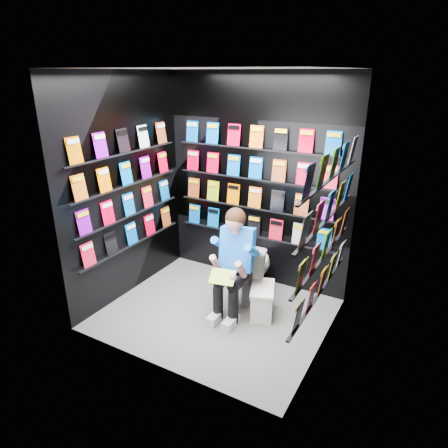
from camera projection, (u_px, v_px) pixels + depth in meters
The scene contains 14 objects.
floor at pixel (216, 314), 4.53m from camera, with size 2.40×2.40×0.00m, color slate.
ceiling at pixel (214, 68), 3.60m from camera, with size 2.40×2.40×0.00m, color white.
wall_back at pixel (256, 183), 4.88m from camera, with size 2.40×0.04×2.60m, color black.
wall_front at pixel (152, 238), 3.25m from camera, with size 2.40×0.04×2.60m, color black.
wall_left at pixel (126, 189), 4.61m from camera, with size 0.04×2.00×2.60m, color black.
wall_right at pixel (332, 226), 3.52m from camera, with size 0.04×2.00×2.60m, color black.
comics_back at pixel (255, 183), 4.85m from camera, with size 2.10×0.06×1.37m, color red, non-canonical shape.
comics_left at pixel (127, 189), 4.60m from camera, with size 0.06×1.70×1.37m, color red, non-canonical shape.
comics_right at pixel (328, 225), 3.53m from camera, with size 0.06×1.70×1.37m, color red, non-canonical shape.
toilet at pixel (252, 267), 4.81m from camera, with size 0.42×0.75×0.73m, color white.
longbox at pixel (262, 302), 4.47m from camera, with size 0.23×0.42×0.31m, color silver.
longbox_lid at pixel (263, 288), 4.41m from camera, with size 0.25×0.44×0.03m, color silver.
reader at pixel (238, 250), 4.36m from camera, with size 0.49×0.72×1.32m, color blue, non-canonical shape.
held_comic at pixel (222, 277), 4.14m from camera, with size 0.27×0.01×0.18m, color green.
Camera 1 is at (1.98, -3.32, 2.57)m, focal length 32.00 mm.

